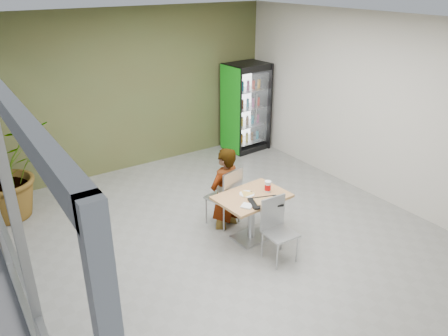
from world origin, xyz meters
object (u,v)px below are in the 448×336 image
(cafeteria_tray, at_px, (265,202))
(beverage_fridge, at_px, (246,107))
(potted_plant, at_px, (4,172))
(chair_near, at_px, (276,224))
(soda_cup, at_px, (268,187))
(seated_woman, at_px, (224,196))
(chair_far, at_px, (228,193))
(dining_table, at_px, (252,208))

(cafeteria_tray, xyz_separation_m, beverage_fridge, (2.16, 3.40, 0.22))
(potted_plant, bearing_deg, chair_near, -49.18)
(chair_near, distance_m, soda_cup, 0.66)
(beverage_fridge, bearing_deg, potted_plant, 179.23)
(seated_woman, bearing_deg, cafeteria_tray, 83.28)
(cafeteria_tray, bearing_deg, seated_woman, 98.24)
(seated_woman, xyz_separation_m, cafeteria_tray, (0.13, -0.87, 0.25))
(chair_far, distance_m, potted_plant, 3.66)
(seated_woman, relative_size, beverage_fridge, 0.83)
(chair_near, xyz_separation_m, seated_woman, (-0.11, 1.14, -0.03))
(chair_near, xyz_separation_m, beverage_fridge, (2.17, 3.67, 0.44))
(chair_far, bearing_deg, chair_near, 79.62)
(soda_cup, bearing_deg, chair_far, 121.92)
(dining_table, distance_m, beverage_fridge, 3.83)
(chair_far, relative_size, soda_cup, 5.74)
(soda_cup, relative_size, cafeteria_tray, 0.39)
(soda_cup, height_order, potted_plant, potted_plant)
(soda_cup, height_order, cafeteria_tray, soda_cup)
(beverage_fridge, bearing_deg, chair_far, -135.12)
(chair_near, bearing_deg, chair_far, 96.96)
(chair_far, distance_m, chair_near, 1.09)
(chair_near, distance_m, beverage_fridge, 4.29)
(dining_table, relative_size, chair_far, 1.09)
(potted_plant, bearing_deg, chair_far, -39.02)
(beverage_fridge, bearing_deg, seated_woman, -136.03)
(chair_far, height_order, cafeteria_tray, chair_far)
(cafeteria_tray, relative_size, beverage_fridge, 0.22)
(chair_near, distance_m, potted_plant, 4.49)
(dining_table, relative_size, seated_woman, 0.67)
(dining_table, xyz_separation_m, chair_near, (0.01, -0.56, 0.00))
(potted_plant, bearing_deg, seated_woman, -38.65)
(dining_table, height_order, chair_near, chair_near)
(chair_far, bearing_deg, potted_plant, -53.98)
(soda_cup, bearing_deg, chair_near, -116.14)
(seated_woman, bearing_deg, chair_near, 80.77)
(chair_far, relative_size, potted_plant, 0.62)
(soda_cup, xyz_separation_m, potted_plant, (-3.19, 2.86, -0.03))
(dining_table, xyz_separation_m, cafeteria_tray, (0.02, -0.28, 0.23))
(dining_table, distance_m, cafeteria_tray, 0.36)
(chair_near, relative_size, beverage_fridge, 0.47)
(cafeteria_tray, bearing_deg, beverage_fridge, 57.53)
(seated_woman, height_order, soda_cup, seated_woman)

